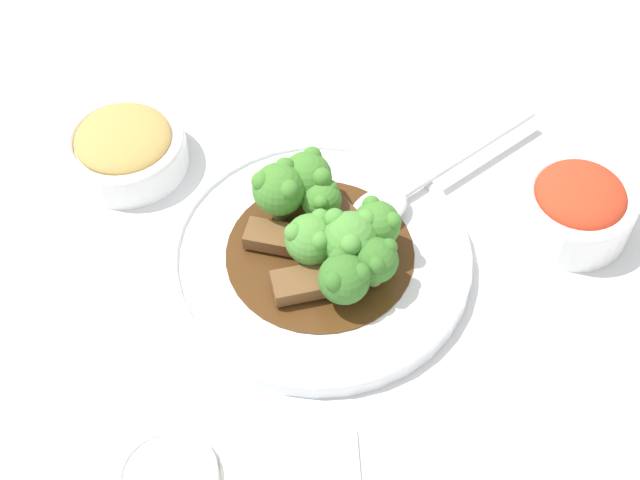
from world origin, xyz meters
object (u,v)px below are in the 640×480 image
object	(u,v)px
broccoli_floret_5	(344,278)
broccoli_floret_6	(350,239)
beef_strip_2	(307,283)
broccoli_floret_2	(376,224)
broccoli_floret_1	(306,176)
broccoli_floret_4	(279,188)
broccoli_floret_7	(311,238)
beef_strip_0	(280,238)
broccoli_floret_3	(319,199)
side_bowl_appetizer	(125,147)
main_plate	(320,256)
beef_strip_1	(343,229)
side_bowl_kimchi	(577,206)
serving_spoon	(398,197)
broccoli_floret_0	(375,260)
sauce_dish	(167,478)

from	to	relation	value
broccoli_floret_5	broccoli_floret_6	distance (m)	0.04
beef_strip_2	broccoli_floret_5	world-z (taller)	broccoli_floret_5
beef_strip_2	broccoli_floret_2	distance (m)	0.08
broccoli_floret_1	broccoli_floret_2	xyz separation A→B (m)	(0.05, 0.06, 0.00)
broccoli_floret_4	broccoli_floret_7	xyz separation A→B (m)	(0.05, 0.03, -0.01)
broccoli_floret_4	broccoli_floret_5	size ratio (longest dim) A/B	1.20
beef_strip_0	broccoli_floret_3	size ratio (longest dim) A/B	1.51
broccoli_floret_3	side_bowl_appetizer	bearing A→B (deg)	-112.36
broccoli_floret_7	main_plate	bearing A→B (deg)	135.23
beef_strip_1	side_bowl_kimchi	world-z (taller)	side_bowl_kimchi
beef_strip_2	broccoli_floret_6	distance (m)	0.05
broccoli_floret_2	broccoli_floret_3	xyz separation A→B (m)	(-0.03, -0.05, -0.01)
broccoli_floret_4	beef_strip_0	bearing A→B (deg)	2.67
main_plate	broccoli_floret_4	distance (m)	0.07
broccoli_floret_3	side_bowl_appetizer	distance (m)	0.20
main_plate	serving_spoon	size ratio (longest dim) A/B	1.41
beef_strip_0	broccoli_floret_5	xyz separation A→B (m)	(0.05, 0.06, 0.02)
broccoli_floret_4	broccoli_floret_7	distance (m)	0.06
broccoli_floret_6	beef_strip_0	bearing A→B (deg)	-106.68
broccoli_floret_7	side_bowl_appetizer	size ratio (longest dim) A/B	0.41
broccoli_floret_4	broccoli_floret_6	xyz separation A→B (m)	(0.05, 0.06, -0.00)
beef_strip_2	serving_spoon	bearing A→B (deg)	140.62
side_bowl_kimchi	broccoli_floret_4	bearing A→B (deg)	-88.51
main_plate	side_bowl_appetizer	xyz separation A→B (m)	(-0.11, -0.19, 0.01)
broccoli_floret_3	broccoli_floret_6	size ratio (longest dim) A/B	0.77
side_bowl_appetizer	broccoli_floret_0	bearing A→B (deg)	58.38
beef_strip_0	side_bowl_kimchi	world-z (taller)	side_bowl_kimchi
broccoli_floret_0	serving_spoon	size ratio (longest dim) A/B	0.26
broccoli_floret_5	beef_strip_2	bearing A→B (deg)	-104.52
main_plate	broccoli_floret_4	bearing A→B (deg)	-137.33
broccoli_floret_5	side_bowl_kimchi	xyz separation A→B (m)	(-0.09, 0.21, -0.02)
broccoli_floret_4	broccoli_floret_7	bearing A→B (deg)	31.71
beef_strip_0	broccoli_floret_2	distance (m)	0.09
broccoli_floret_6	side_bowl_kimchi	bearing A→B (deg)	105.98
broccoli_floret_0	broccoli_floret_3	xyz separation A→B (m)	(-0.07, -0.05, -0.01)
beef_strip_0	broccoli_floret_1	world-z (taller)	broccoli_floret_1
broccoli_floret_2	serving_spoon	size ratio (longest dim) A/B	0.28
sauce_dish	beef_strip_0	bearing A→B (deg)	160.89
beef_strip_1	broccoli_floret_5	distance (m)	0.07
beef_strip_1	side_bowl_kimchi	distance (m)	0.21
broccoli_floret_4	serving_spoon	size ratio (longest dim) A/B	0.30
broccoli_floret_1	broccoli_floret_5	size ratio (longest dim) A/B	1.12
beef_strip_0	broccoli_floret_4	bearing A→B (deg)	-177.33
main_plate	beef_strip_0	xyz separation A→B (m)	(-0.01, -0.04, 0.02)
broccoli_floret_7	sauce_dish	distance (m)	0.23
broccoli_floret_1	serving_spoon	distance (m)	0.09
broccoli_floret_6	beef_strip_2	bearing A→B (deg)	-51.65
broccoli_floret_3	serving_spoon	xyz separation A→B (m)	(-0.02, 0.07, -0.02)
main_plate	broccoli_floret_0	xyz separation A→B (m)	(0.03, 0.05, 0.04)
broccoli_floret_1	broccoli_floret_2	size ratio (longest dim) A/B	1.02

